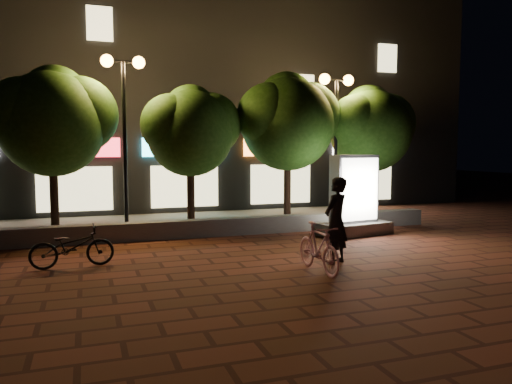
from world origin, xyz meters
name	(u,v)px	position (x,y,z in m)	size (l,w,h in m)	color
ground	(220,270)	(0.00, 0.00, 0.00)	(80.00, 80.00, 0.00)	#5F2A1D
retaining_wall	(184,229)	(0.00, 4.00, 0.25)	(16.00, 0.45, 0.50)	slate
sidewalk	(170,224)	(0.00, 6.50, 0.04)	(16.00, 5.00, 0.08)	slate
building_block	(145,94)	(-0.01, 12.99, 5.00)	(28.00, 8.12, 11.30)	black
tree_left	(54,117)	(-3.45, 5.46, 3.44)	(3.60, 3.00, 4.89)	black
tree_mid	(191,127)	(0.55, 5.46, 3.22)	(3.24, 2.70, 4.50)	black
tree_right	(289,118)	(3.86, 5.46, 3.57)	(3.72, 3.10, 5.07)	black
tree_far_right	(371,126)	(7.05, 5.46, 3.37)	(3.48, 2.90, 4.76)	black
street_lamp_left	(124,98)	(-1.50, 5.20, 4.03)	(1.26, 0.36, 5.18)	black
street_lamp_right	(336,109)	(5.50, 5.20, 3.89)	(1.26, 0.36, 4.98)	black
ad_kiosk	(354,203)	(4.87, 2.87, 0.96)	(2.33, 1.42, 2.37)	slate
scooter_pink	(318,248)	(1.87, -0.86, 0.51)	(0.48, 1.70, 1.02)	#CE88A6
rider	(336,220)	(2.59, -0.27, 0.96)	(0.70, 0.46, 1.92)	black
scooter_parked	(72,247)	(-2.94, 1.24, 0.45)	(0.60, 1.73, 0.91)	black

